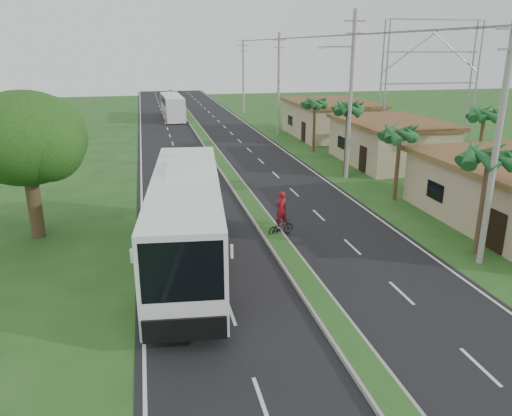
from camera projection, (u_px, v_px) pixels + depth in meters
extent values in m
plane|color=#214E1C|center=(319.00, 303.00, 19.43)|extent=(180.00, 180.00, 0.00)
cube|color=black|center=(231.00, 177.00, 37.99)|extent=(14.00, 160.00, 0.02)
cube|color=gray|center=(231.00, 176.00, 37.97)|extent=(1.20, 160.00, 0.17)
cube|color=#214E1C|center=(231.00, 175.00, 37.94)|extent=(0.95, 160.00, 0.02)
cube|color=silver|center=(141.00, 182.00, 36.61)|extent=(0.12, 160.00, 0.01)
cube|color=silver|center=(315.00, 173.00, 39.38)|extent=(0.12, 160.00, 0.01)
cube|color=tan|center=(390.00, 144.00, 42.24)|extent=(7.00, 10.00, 3.35)
cube|color=brown|center=(391.00, 122.00, 41.67)|extent=(7.60, 10.60, 0.32)
cube|color=tan|center=(331.00, 120.00, 55.21)|extent=(8.00, 11.00, 3.50)
cube|color=brown|center=(332.00, 103.00, 54.62)|extent=(8.60, 11.60, 0.32)
cylinder|color=#473321|center=(482.00, 204.00, 23.31)|extent=(0.26, 0.26, 5.00)
cylinder|color=#473321|center=(397.00, 165.00, 31.81)|extent=(0.26, 0.26, 4.60)
cylinder|color=#473321|center=(346.00, 140.00, 38.06)|extent=(0.26, 0.26, 5.40)
cylinder|color=#473321|center=(314.00, 126.00, 46.61)|extent=(0.26, 0.26, 4.80)
cylinder|color=#473321|center=(480.00, 146.00, 36.18)|extent=(0.26, 0.26, 5.20)
cylinder|color=#473321|center=(34.00, 200.00, 25.61)|extent=(0.70, 0.70, 4.00)
ellipsoid|color=#103B10|center=(25.00, 138.00, 24.62)|extent=(6.00, 6.00, 4.68)
sphere|color=#103B10|center=(0.00, 146.00, 25.23)|extent=(3.80, 3.80, 3.80)
sphere|color=#103B10|center=(48.00, 147.00, 24.03)|extent=(3.40, 3.40, 3.40)
cylinder|color=gray|center=(497.00, 145.00, 21.35)|extent=(0.28, 0.28, 11.00)
cube|color=gray|center=(511.00, 49.00, 20.15)|extent=(1.20, 0.10, 0.10)
cylinder|color=gray|center=(350.00, 97.00, 36.05)|extent=(0.28, 0.28, 12.00)
cube|color=gray|center=(355.00, 21.00, 34.45)|extent=(1.60, 0.12, 0.12)
cube|color=gray|center=(354.00, 33.00, 34.69)|extent=(1.20, 0.10, 0.10)
cube|color=gray|center=(337.00, 47.00, 34.72)|extent=(2.40, 0.10, 0.10)
cylinder|color=gray|center=(279.00, 85.00, 54.77)|extent=(0.28, 0.28, 11.00)
cube|color=gray|center=(279.00, 40.00, 53.32)|extent=(1.60, 0.12, 0.12)
cube|color=gray|center=(279.00, 48.00, 53.57)|extent=(1.20, 0.10, 0.10)
cylinder|color=gray|center=(243.00, 77.00, 73.42)|extent=(0.28, 0.28, 10.50)
cube|color=gray|center=(243.00, 45.00, 72.05)|extent=(1.60, 0.12, 0.12)
cube|color=gray|center=(243.00, 51.00, 72.29)|extent=(1.20, 0.10, 0.10)
cylinder|color=gray|center=(386.00, 84.00, 48.49)|extent=(0.18, 0.18, 12.00)
cylinder|color=gray|center=(476.00, 83.00, 50.56)|extent=(0.18, 0.18, 12.00)
cylinder|color=gray|center=(381.00, 84.00, 49.42)|extent=(0.18, 0.18, 12.00)
cylinder|color=gray|center=(470.00, 82.00, 51.49)|extent=(0.18, 0.18, 12.00)
cube|color=gray|center=(429.00, 83.00, 49.99)|extent=(10.00, 0.14, 0.14)
cube|color=gray|center=(433.00, 52.00, 49.07)|extent=(10.00, 0.14, 0.14)
cube|color=gray|center=(436.00, 19.00, 48.14)|extent=(10.00, 0.14, 0.14)
cube|color=white|center=(187.00, 218.00, 21.98)|extent=(4.29, 13.98, 3.61)
cube|color=black|center=(186.00, 196.00, 22.38)|extent=(4.05, 11.25, 1.44)
cube|color=black|center=(182.00, 272.00, 15.36)|extent=(2.58, 0.41, 2.02)
cube|color=#B82C0F|center=(187.00, 244.00, 20.90)|extent=(3.52, 6.23, 0.63)
cube|color=orange|center=(188.00, 236.00, 22.61)|extent=(3.26, 3.72, 0.29)
cube|color=white|center=(185.00, 167.00, 22.67)|extent=(1.88, 2.90, 0.32)
cylinder|color=black|center=(151.00, 302.00, 18.25)|extent=(0.49, 1.22, 1.19)
cylinder|color=black|center=(222.00, 298.00, 18.53)|extent=(0.49, 1.22, 1.19)
cylinder|color=black|center=(164.00, 227.00, 25.83)|extent=(0.49, 1.22, 1.19)
cylinder|color=black|center=(214.00, 225.00, 26.12)|extent=(0.49, 1.22, 1.19)
cube|color=white|center=(172.00, 107.00, 68.15)|extent=(2.69, 11.12, 3.08)
cube|color=black|center=(172.00, 99.00, 68.31)|extent=(2.67, 8.24, 1.05)
cube|color=#D95915|center=(173.00, 112.00, 67.44)|extent=(2.59, 5.35, 0.34)
cylinder|color=black|center=(168.00, 120.00, 64.06)|extent=(0.31, 0.93, 0.92)
cylinder|color=black|center=(184.00, 120.00, 64.55)|extent=(0.31, 0.93, 0.92)
cylinder|color=black|center=(163.00, 112.00, 72.05)|extent=(0.31, 0.93, 0.92)
cylinder|color=black|center=(178.00, 112.00, 72.54)|extent=(0.31, 0.93, 0.92)
imported|color=black|center=(281.00, 227.00, 26.14)|extent=(1.63, 0.96, 0.94)
imported|color=maroon|center=(281.00, 209.00, 25.82)|extent=(0.80, 0.66, 1.88)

